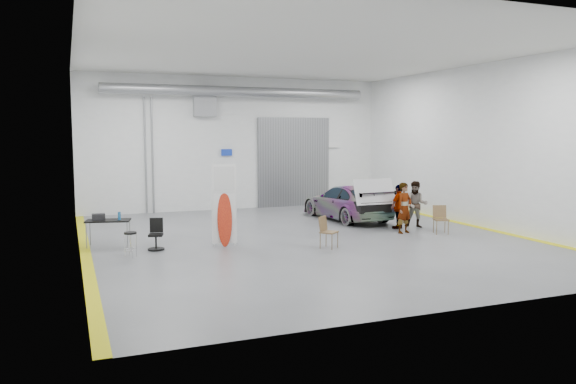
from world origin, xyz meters
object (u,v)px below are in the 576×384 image
object	(u,v)px
surfboard_display	(226,211)
person_c	(399,207)
sedan_car	(347,202)
person_a	(404,208)
person_b	(416,204)
folding_chair_far	(441,225)
work_table	(106,220)
office_chair	(156,236)
folding_chair_near	(329,238)
shop_stool	(131,245)

from	to	relation	value
surfboard_display	person_c	bearing A→B (deg)	17.55
sedan_car	person_a	size ratio (longest dim) A/B	2.70
person_b	surfboard_display	xyz separation A→B (m)	(-7.45, -0.81, 0.23)
folding_chair_far	person_a	bearing A→B (deg)	171.99
surfboard_display	work_table	bearing A→B (deg)	169.76
work_table	sedan_car	bearing A→B (deg)	13.03
office_chair	work_table	bearing A→B (deg)	157.51
folding_chair_near	work_table	size ratio (longest dim) A/B	0.68
folding_chair_near	office_chair	distance (m)	5.20
person_a	folding_chair_far	xyz separation A→B (m)	(1.09, -0.60, -0.58)
folding_chair_near	surfboard_display	bearing A→B (deg)	115.67
shop_stool	folding_chair_near	bearing A→B (deg)	-8.80
folding_chair_far	shop_stool	xyz separation A→B (m)	(-10.37, 0.11, 0.05)
shop_stool	office_chair	world-z (taller)	office_chair
person_a	surfboard_display	xyz separation A→B (m)	(-6.38, 0.04, 0.20)
surfboard_display	work_table	xyz separation A→B (m)	(-3.44, 1.31, -0.26)
sedan_car	work_table	bearing A→B (deg)	9.11
folding_chair_far	surfboard_display	bearing A→B (deg)	-164.16
person_a	shop_stool	xyz separation A→B (m)	(-9.28, -0.48, -0.53)
person_b	folding_chair_far	size ratio (longest dim) A/B	1.76
sedan_car	work_table	xyz separation A→B (m)	(-9.42, -2.18, 0.13)
sedan_car	surfboard_display	world-z (taller)	surfboard_display
person_a	shop_stool	distance (m)	9.31
person_c	office_chair	size ratio (longest dim) A/B	1.75
folding_chair_far	person_c	bearing A→B (deg)	138.67
folding_chair_near	folding_chair_far	size ratio (longest dim) A/B	0.99
surfboard_display	folding_chair_far	world-z (taller)	surfboard_display
sedan_car	office_chair	xyz separation A→B (m)	(-8.08, -3.22, -0.28)
shop_stool	person_a	bearing A→B (deg)	2.99
person_b	office_chair	bearing A→B (deg)	-141.37
office_chair	sedan_car	bearing A→B (deg)	36.96
sedan_car	person_b	world-z (taller)	person_b
folding_chair_near	person_a	bearing A→B (deg)	-16.79
surfboard_display	work_table	distance (m)	3.69
person_a	person_b	xyz separation A→B (m)	(1.06, 0.85, -0.03)
shop_stool	office_chair	xyz separation A→B (m)	(0.80, 0.80, 0.05)
sedan_car	office_chair	world-z (taller)	sedan_car
folding_chair_far	shop_stool	distance (m)	10.37
person_c	shop_stool	distance (m)	9.71
person_a	person_c	distance (m)	0.91
folding_chair_far	person_b	bearing A→B (deg)	111.75
sedan_car	folding_chair_near	size ratio (longest dim) A/B	4.95
surfboard_display	work_table	world-z (taller)	surfboard_display
folding_chair_near	work_table	distance (m)	6.84
folding_chair_far	work_table	distance (m)	11.10
surfboard_display	folding_chair_far	xyz separation A→B (m)	(7.47, -0.63, -0.78)
shop_stool	office_chair	size ratio (longest dim) A/B	0.77
surfboard_display	office_chair	size ratio (longest dim) A/B	2.89
person_a	folding_chair_far	bearing A→B (deg)	-45.52
person_c	work_table	distance (m)	10.16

